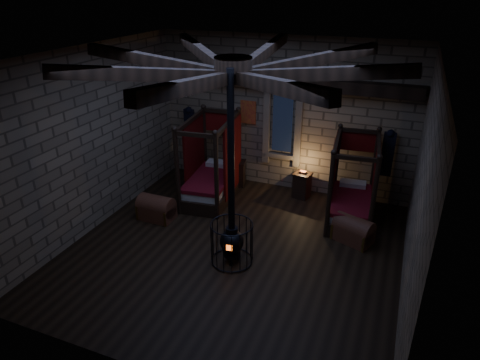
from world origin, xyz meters
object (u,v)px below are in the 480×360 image
at_px(trunk_right, 353,230).
at_px(stove, 232,238).
at_px(trunk_left, 156,208).
at_px(bed_left, 212,179).
at_px(bed_right, 351,200).

relative_size(trunk_right, stove, 0.24).
bearing_deg(trunk_left, trunk_right, 10.48).
xyz_separation_m(bed_left, trunk_right, (3.92, -0.81, -0.27)).
relative_size(trunk_left, stove, 0.22).
height_order(bed_left, trunk_right, bed_left).
distance_m(bed_left, trunk_right, 4.01).
height_order(trunk_right, stove, stove).
bearing_deg(stove, bed_right, 43.29).
relative_size(bed_right, trunk_left, 2.35).
xyz_separation_m(trunk_right, stove, (-2.26, -1.74, 0.30)).
height_order(bed_right, stove, stove).
bearing_deg(bed_right, bed_left, 177.84).
distance_m(bed_left, trunk_left, 1.79).
distance_m(trunk_left, trunk_right, 4.76).
bearing_deg(trunk_left, stove, -20.49).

